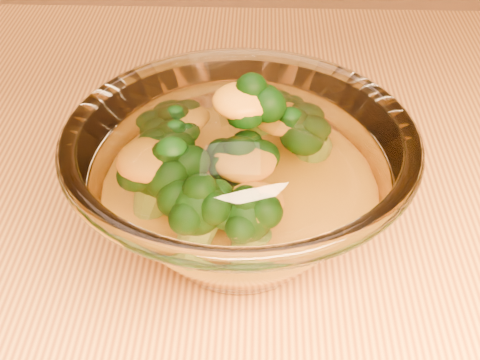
# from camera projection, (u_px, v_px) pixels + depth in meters

# --- Properties ---
(table) EXTENTS (1.20, 0.80, 0.75)m
(table) POSITION_uv_depth(u_px,v_px,m) (267.00, 315.00, 0.57)
(table) COLOR gold
(table) RESTS_ON ground
(glass_bowl) EXTENTS (0.24, 0.24, 0.10)m
(glass_bowl) POSITION_uv_depth(u_px,v_px,m) (240.00, 186.00, 0.46)
(glass_bowl) COLOR white
(glass_bowl) RESTS_ON table
(cheese_sauce) EXTENTS (0.14, 0.14, 0.04)m
(cheese_sauce) POSITION_uv_depth(u_px,v_px,m) (240.00, 210.00, 0.47)
(cheese_sauce) COLOR orange
(cheese_sauce) RESTS_ON glass_bowl
(broccoli_heap) EXTENTS (0.15, 0.15, 0.08)m
(broccoli_heap) POSITION_uv_depth(u_px,v_px,m) (223.00, 161.00, 0.45)
(broccoli_heap) COLOR black
(broccoli_heap) RESTS_ON cheese_sauce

